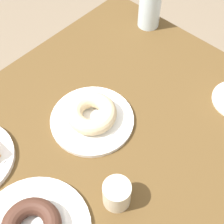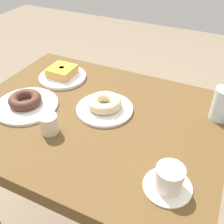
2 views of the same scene
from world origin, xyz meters
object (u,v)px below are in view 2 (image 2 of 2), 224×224
(water_glass, at_px, (222,104))
(coffee_cup, at_px, (169,179))
(plate_sugar_ring, at_px, (105,109))
(sugar_jar, at_px, (49,124))
(plate_chocolate_ring, at_px, (26,105))
(donut_sugar_ring, at_px, (105,103))
(donut_glazed_square, at_px, (62,71))
(plate_glazed_square, at_px, (63,77))
(donut_chocolate_ring, at_px, (25,100))

(water_glass, bearing_deg, coffee_cup, -102.42)
(plate_sugar_ring, xyz_separation_m, sugar_jar, (-0.11, -0.18, 0.03))
(plate_sugar_ring, height_order, coffee_cup, coffee_cup)
(plate_chocolate_ring, bearing_deg, plate_sugar_ring, 21.08)
(donut_sugar_ring, height_order, sugar_jar, sugar_jar)
(donut_glazed_square, bearing_deg, plate_glazed_square, -90.00)
(water_glass, xyz_separation_m, coffee_cup, (-0.08, -0.36, -0.03))
(plate_chocolate_ring, height_order, donut_chocolate_ring, donut_chocolate_ring)
(plate_glazed_square, height_order, donut_glazed_square, donut_glazed_square)
(plate_chocolate_ring, relative_size, water_glass, 1.97)
(donut_glazed_square, distance_m, coffee_cup, 0.67)
(donut_sugar_ring, relative_size, plate_glazed_square, 0.60)
(donut_glazed_square, bearing_deg, plate_sugar_ring, -25.43)
(plate_sugar_ring, xyz_separation_m, donut_sugar_ring, (-0.00, 0.00, 0.03))
(plate_chocolate_ring, height_order, water_glass, water_glass)
(donut_chocolate_ring, distance_m, sugar_jar, 0.18)
(coffee_cup, bearing_deg, donut_glazed_square, 147.70)
(coffee_cup, bearing_deg, water_glass, 77.58)
(donut_sugar_ring, xyz_separation_m, donut_glazed_square, (-0.27, 0.13, 0.00))
(donut_chocolate_ring, relative_size, plate_glazed_square, 0.59)
(plate_chocolate_ring, relative_size, sugar_jar, 3.60)
(coffee_cup, bearing_deg, plate_chocolate_ring, 167.53)
(plate_glazed_square, bearing_deg, plate_chocolate_ring, -91.24)
(donut_chocolate_ring, bearing_deg, donut_sugar_ring, 21.08)
(water_glass, xyz_separation_m, sugar_jar, (-0.49, -0.31, -0.03))
(donut_glazed_square, height_order, coffee_cup, coffee_cup)
(donut_chocolate_ring, relative_size, water_glass, 1.01)
(donut_sugar_ring, bearing_deg, sugar_jar, -121.20)
(water_glass, relative_size, coffee_cup, 0.91)
(plate_glazed_square, bearing_deg, donut_chocolate_ring, -91.24)
(plate_glazed_square, bearing_deg, donut_glazed_square, 90.00)
(donut_chocolate_ring, xyz_separation_m, plate_sugar_ring, (0.27, 0.10, -0.03))
(donut_sugar_ring, distance_m, plate_glazed_square, 0.30)
(donut_chocolate_ring, distance_m, coffee_cup, 0.58)
(plate_glazed_square, relative_size, coffee_cup, 1.56)
(coffee_cup, bearing_deg, plate_sugar_ring, 142.35)
(plate_chocolate_ring, xyz_separation_m, donut_sugar_ring, (0.27, 0.10, 0.03))
(plate_sugar_ring, xyz_separation_m, plate_glazed_square, (-0.27, 0.13, 0.00))
(plate_sugar_ring, distance_m, donut_sugar_ring, 0.03)
(donut_sugar_ring, xyz_separation_m, coffee_cup, (0.30, -0.23, -0.00))
(donut_chocolate_ring, bearing_deg, sugar_jar, -25.18)
(donut_chocolate_ring, height_order, donut_glazed_square, donut_glazed_square)
(donut_chocolate_ring, distance_m, water_glass, 0.69)
(donut_chocolate_ring, height_order, water_glass, water_glass)
(sugar_jar, bearing_deg, plate_chocolate_ring, 154.82)
(plate_chocolate_ring, relative_size, donut_sugar_ring, 1.91)
(sugar_jar, bearing_deg, water_glass, 32.49)
(donut_glazed_square, distance_m, water_glass, 0.64)
(plate_glazed_square, bearing_deg, coffee_cup, -32.30)
(plate_sugar_ring, bearing_deg, donut_sugar_ring, 180.00)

